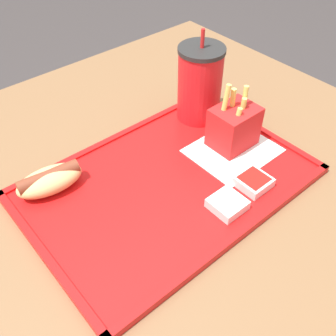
{
  "coord_description": "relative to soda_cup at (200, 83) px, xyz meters",
  "views": [
    {
      "loc": [
        -0.26,
        -0.4,
        1.21
      ],
      "look_at": [
        0.05,
        -0.04,
        0.76
      ],
      "focal_mm": 42.0,
      "sensor_mm": 36.0,
      "label": 1
    }
  ],
  "objects": [
    {
      "name": "dining_table",
      "position": [
        -0.22,
        -0.07,
        -0.45
      ],
      "size": [
        1.09,
        0.89,
        0.72
      ],
      "color": "brown",
      "rests_on": "ground_plane"
    },
    {
      "name": "food_tray",
      "position": [
        -0.17,
        -0.11,
        -0.08
      ],
      "size": [
        0.48,
        0.32,
        0.01
      ],
      "color": "red",
      "rests_on": "dining_table"
    },
    {
      "name": "paper_napkin",
      "position": [
        -0.03,
        -0.12,
        -0.07
      ],
      "size": [
        0.15,
        0.13,
        0.0
      ],
      "color": "white",
      "rests_on": "food_tray"
    },
    {
      "name": "soda_cup",
      "position": [
        0.0,
        0.0,
        0.0
      ],
      "size": [
        0.09,
        0.09,
        0.18
      ],
      "color": "red",
      "rests_on": "food_tray"
    },
    {
      "name": "hot_dog_far",
      "position": [
        -0.33,
        0.01,
        -0.05
      ],
      "size": [
        0.12,
        0.07,
        0.04
      ],
      "color": "#DBB270",
      "rests_on": "food_tray"
    },
    {
      "name": "fries_carton",
      "position": [
        -0.02,
        -0.11,
        -0.03
      ],
      "size": [
        0.08,
        0.06,
        0.13
      ],
      "color": "red",
      "rests_on": "food_tray"
    },
    {
      "name": "sauce_cup_mayo",
      "position": [
        -0.14,
        -0.21,
        -0.07
      ],
      "size": [
        0.05,
        0.05,
        0.02
      ],
      "color": "silver",
      "rests_on": "food_tray"
    },
    {
      "name": "sauce_cup_ketchup",
      "position": [
        -0.07,
        -0.21,
        -0.07
      ],
      "size": [
        0.05,
        0.05,
        0.02
      ],
      "color": "silver",
      "rests_on": "food_tray"
    }
  ]
}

